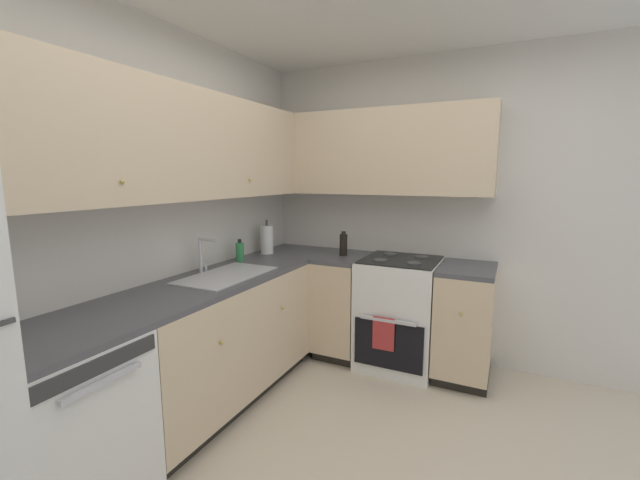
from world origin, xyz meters
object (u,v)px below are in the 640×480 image
object	(u,v)px
paper_towel_roll	(267,239)
soap_bottle	(240,252)
dishwasher	(63,430)
oil_bottle	(343,244)
oven_range	(399,312)

from	to	relation	value
paper_towel_roll	soap_bottle	bearing A→B (deg)	176.92
dishwasher	paper_towel_roll	world-z (taller)	paper_towel_roll
dishwasher	oil_bottle	distance (m)	2.30
dishwasher	paper_towel_roll	size ratio (longest dim) A/B	2.78
dishwasher	soap_bottle	world-z (taller)	soap_bottle
oven_range	soap_bottle	size ratio (longest dim) A/B	5.81
soap_bottle	paper_towel_roll	distance (m)	0.37
soap_bottle	oil_bottle	world-z (taller)	oil_bottle
soap_bottle	paper_towel_roll	bearing A→B (deg)	-3.08
dishwasher	soap_bottle	xyz separation A→B (m)	(1.59, 0.18, 0.55)
oven_range	dishwasher	bearing A→B (deg)	155.66
oven_range	soap_bottle	bearing A→B (deg)	117.24
dishwasher	oil_bottle	xyz separation A→B (m)	(2.18, -0.49, 0.57)
soap_bottle	oil_bottle	distance (m)	0.89
oven_range	paper_towel_roll	bearing A→B (deg)	101.43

